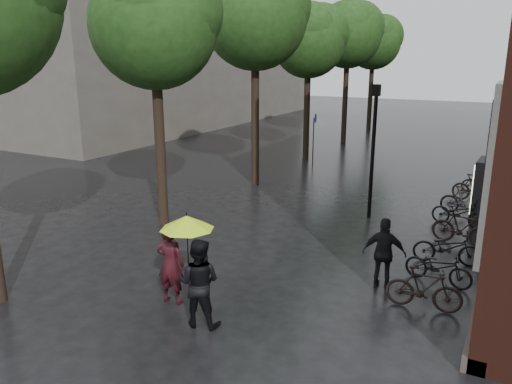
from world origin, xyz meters
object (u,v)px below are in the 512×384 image
Objects in this scene: parked_bicycles at (460,220)px; ad_lightbox at (479,189)px; pedestrian_walking at (384,253)px; person_burgundy at (171,264)px; person_black at (199,283)px; lamp_post at (374,139)px.

parked_bicycles is 5.84× the size of ad_lightbox.
ad_lightbox is at bearing -110.47° from pedestrian_walking.
person_black is (1.09, -0.52, 0.02)m from person_burgundy.
pedestrian_walking reaches higher than parked_bicycles.
person_burgundy is at bearing -124.00° from parked_bicycles.
lamp_post reaches higher than person_burgundy.
pedestrian_walking is 0.85× the size of ad_lightbox.
person_black is at bearing 42.21° from pedestrian_walking.
lamp_post reaches higher than parked_bicycles.
lamp_post is at bearing -112.85° from person_burgundy.
person_black is 1.08× the size of pedestrian_walking.
ad_lightbox is at bearing -125.46° from person_black.
person_black reaches higher than person_burgundy.
parked_bicycles is 2.65× the size of lamp_post.
ad_lightbox reaches higher than pedestrian_walking.
person_burgundy is 1.21m from person_black.
parked_bicycles is at bearing -95.57° from ad_lightbox.
pedestrian_walking is 6.92m from ad_lightbox.
person_black is 9.07m from parked_bicycles.
person_burgundy reaches higher than parked_bicycles.
person_black is 0.92× the size of ad_lightbox.
ad_lightbox reaches higher than person_black.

